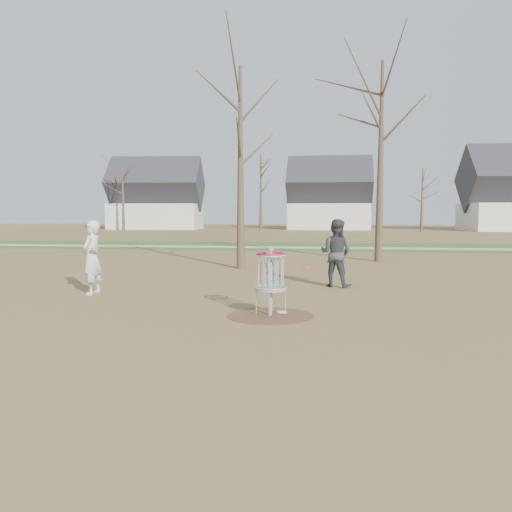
{
  "coord_description": "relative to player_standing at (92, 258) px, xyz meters",
  "views": [
    {
      "loc": [
        1.01,
        -10.07,
        2.12
      ],
      "look_at": [
        -0.5,
        1.5,
        1.1
      ],
      "focal_mm": 35.0,
      "sensor_mm": 36.0,
      "label": 1
    }
  ],
  "objects": [
    {
      "name": "bare_trees",
      "position": [
        6.64,
        33.69,
        4.39
      ],
      "size": [
        52.62,
        44.98,
        9.0
      ],
      "color": "#382B1E",
      "rests_on": "ground"
    },
    {
      "name": "player_standing",
      "position": [
        0.0,
        0.0,
        0.0
      ],
      "size": [
        0.49,
        0.72,
        1.92
      ],
      "primitive_type": "imported",
      "rotation": [
        0.0,
        0.0,
        -1.61
      ],
      "color": "silver",
      "rests_on": "ground"
    },
    {
      "name": "disc_grounded",
      "position": [
        5.06,
        -1.77,
        -0.94
      ],
      "size": [
        0.22,
        0.22,
        0.02
      ],
      "primitive_type": "cylinder",
      "color": "silver",
      "rests_on": "dirt_circle"
    },
    {
      "name": "footpath",
      "position": [
        4.86,
        17.9,
        -0.94
      ],
      "size": [
        160.0,
        1.5,
        0.01
      ],
      "primitive_type": "cube",
      "color": "#9E9E99",
      "rests_on": "green_band"
    },
    {
      "name": "dirt_circle",
      "position": [
        4.86,
        -2.1,
        -0.95
      ],
      "size": [
        1.8,
        1.8,
        0.01
      ],
      "primitive_type": "cylinder",
      "color": "#47331E",
      "rests_on": "ground"
    },
    {
      "name": "discs_in_play",
      "position": [
        3.0,
        0.03,
        0.02
      ],
      "size": [
        5.53,
        0.79,
        0.49
      ],
      "color": "#FF470D",
      "rests_on": "ground"
    },
    {
      "name": "player_throwing",
      "position": [
        6.3,
        2.18,
        0.01
      ],
      "size": [
        1.14,
        1.03,
        1.93
      ],
      "primitive_type": "imported",
      "rotation": [
        0.0,
        0.0,
        2.76
      ],
      "color": "#343539",
      "rests_on": "ground"
    },
    {
      "name": "green_band",
      "position": [
        4.86,
        18.9,
        -0.95
      ],
      "size": [
        160.0,
        8.0,
        0.01
      ],
      "primitive_type": "cube",
      "color": "#2D5119",
      "rests_on": "ground"
    },
    {
      "name": "houses_row",
      "position": [
        9.18,
        50.46,
        2.56
      ],
      "size": [
        56.51,
        10.01,
        7.26
      ],
      "color": "silver",
      "rests_on": "ground"
    },
    {
      "name": "disc_golf_basket",
      "position": [
        4.86,
        -2.1,
        -0.05
      ],
      "size": [
        0.64,
        0.64,
        1.35
      ],
      "color": "#9EA3AD",
      "rests_on": "ground"
    },
    {
      "name": "ground",
      "position": [
        4.86,
        -2.1,
        -0.96
      ],
      "size": [
        160.0,
        160.0,
        0.0
      ],
      "primitive_type": "plane",
      "color": "brown",
      "rests_on": "ground"
    }
  ]
}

